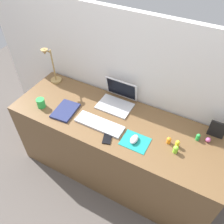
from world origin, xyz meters
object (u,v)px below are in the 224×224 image
at_px(desk_lamp, 51,67).
at_px(toy_figurine_green, 198,137).
at_px(cell_phone, 108,137).
at_px(toy_figurine_lime, 176,149).
at_px(toy_figurine_orange, 169,140).
at_px(toy_figurine_pink, 208,140).
at_px(keyboard, 99,124).
at_px(coffee_mug, 41,103).
at_px(laptop, 118,98).
at_px(mouse, 134,139).
at_px(picture_frame, 217,130).
at_px(notebook_pad, 65,111).
at_px(toy_figurine_yellow, 177,144).

height_order(desk_lamp, toy_figurine_green, desk_lamp).
bearing_deg(cell_phone, toy_figurine_lime, -5.35).
bearing_deg(toy_figurine_lime, toy_figurine_orange, 140.15).
height_order(toy_figurine_green, toy_figurine_pink, toy_figurine_green).
xyz_separation_m(keyboard, toy_figurine_orange, (0.56, 0.09, 0.02)).
relative_size(coffee_mug, toy_figurine_pink, 1.92).
distance_m(laptop, desk_lamp, 0.71).
bearing_deg(coffee_mug, toy_figurine_orange, 7.28).
bearing_deg(laptop, desk_lamp, -177.59).
height_order(mouse, coffee_mug, coffee_mug).
xyz_separation_m(laptop, desk_lamp, (-0.69, -0.03, 0.13)).
relative_size(mouse, picture_frame, 0.64).
bearing_deg(notebook_pad, picture_frame, 10.40).
distance_m(laptop, toy_figurine_pink, 0.81).
relative_size(cell_phone, picture_frame, 0.85).
xyz_separation_m(laptop, picture_frame, (0.84, 0.02, 0.02)).
height_order(laptop, toy_figurine_pink, laptop).
relative_size(keyboard, toy_figurine_pink, 9.44).
relative_size(mouse, toy_figurine_pink, 2.21).
distance_m(mouse, toy_figurine_yellow, 0.32).
height_order(mouse, toy_figurine_lime, toy_figurine_lime).
bearing_deg(toy_figurine_lime, coffee_mug, -175.99).
distance_m(keyboard, cell_phone, 0.15).
xyz_separation_m(coffee_mug, toy_figurine_green, (1.31, 0.28, -0.01)).
relative_size(laptop, notebook_pad, 1.25).
distance_m(mouse, toy_figurine_orange, 0.26).
bearing_deg(mouse, notebook_pad, 178.76).
height_order(laptop, keyboard, laptop).
height_order(notebook_pad, toy_figurine_orange, toy_figurine_orange).
distance_m(desk_lamp, toy_figurine_pink, 1.51).
height_order(keyboard, toy_figurine_pink, toy_figurine_pink).
height_order(notebook_pad, toy_figurine_green, toy_figurine_green).
height_order(cell_phone, toy_figurine_yellow, toy_figurine_yellow).
xyz_separation_m(toy_figurine_lime, toy_figurine_orange, (-0.07, 0.06, -0.00)).
bearing_deg(toy_figurine_yellow, toy_figurine_orange, 178.25).
bearing_deg(cell_phone, toy_figurine_pink, 7.02).
bearing_deg(picture_frame, laptop, -178.84).
height_order(desk_lamp, notebook_pad, desk_lamp).
distance_m(coffee_mug, toy_figurine_yellow, 1.20).
bearing_deg(coffee_mug, desk_lamp, 110.04).
distance_m(picture_frame, toy_figurine_green, 0.15).
distance_m(picture_frame, toy_figurine_pink, 0.10).
bearing_deg(picture_frame, desk_lamp, -178.28).
height_order(toy_figurine_lime, toy_figurine_pink, toy_figurine_lime).
relative_size(keyboard, mouse, 4.27).
bearing_deg(toy_figurine_orange, desk_lamp, 171.32).
bearing_deg(toy_figurine_yellow, keyboard, -171.91).
bearing_deg(toy_figurine_pink, mouse, -152.20).
bearing_deg(toy_figurine_yellow, picture_frame, 46.19).
bearing_deg(toy_figurine_orange, toy_figurine_yellow, -1.75).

